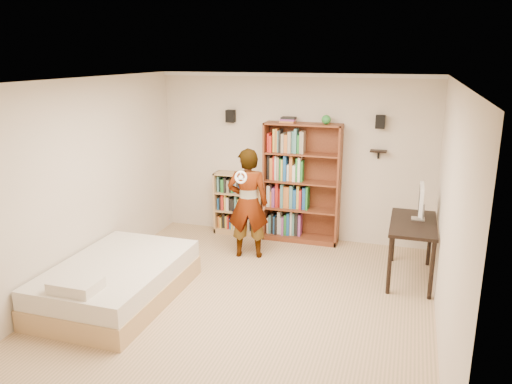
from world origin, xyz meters
TOP-DOWN VIEW (x-y plane):
  - ground at (0.00, 0.00)m, footprint 4.50×5.00m
  - room_shell at (0.00, 0.00)m, footprint 4.52×5.02m
  - crown_molding at (0.00, 0.00)m, footprint 4.50×5.00m
  - speaker_left at (-1.05, 2.40)m, footprint 0.14×0.12m
  - speaker_right at (1.35, 2.40)m, footprint 0.14×0.12m
  - wall_shelf at (1.35, 2.41)m, footprint 0.25×0.16m
  - tall_bookshelf at (0.19, 2.32)m, footprint 1.23×0.36m
  - low_bookshelf at (-0.89, 2.34)m, footprint 0.84×0.32m
  - computer_desk at (1.93, 1.33)m, footprint 0.60×1.19m
  - imac at (1.99, 1.47)m, footprint 0.17×0.49m
  - daybed at (-1.56, -0.39)m, footprint 1.35×2.07m
  - person at (-0.44, 1.43)m, footprint 0.68×0.53m
  - wii_wheel at (-0.44, 1.12)m, footprint 0.18×0.07m
  - navy_bag at (-0.80, 2.33)m, footprint 0.42×0.35m

SIDE VIEW (x-z plane):
  - ground at x=0.00m, z-range -0.01..0.01m
  - navy_bag at x=-0.80m, z-range 0.00..0.49m
  - daybed at x=-1.56m, z-range 0.00..0.61m
  - computer_desk at x=1.93m, z-range 0.00..0.81m
  - low_bookshelf at x=-0.89m, z-range 0.00..1.05m
  - person at x=-0.44m, z-range 0.00..1.67m
  - tall_bookshelf at x=0.19m, z-range 0.00..1.94m
  - imac at x=1.99m, z-range 0.81..1.29m
  - wii_wheel at x=-0.44m, z-range 1.22..1.40m
  - wall_shelf at x=1.35m, z-range 1.54..1.56m
  - room_shell at x=0.00m, z-range 0.41..3.12m
  - speaker_left at x=-1.05m, z-range 1.90..2.10m
  - speaker_right at x=1.35m, z-range 1.90..2.10m
  - crown_molding at x=0.00m, z-range 2.64..2.70m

